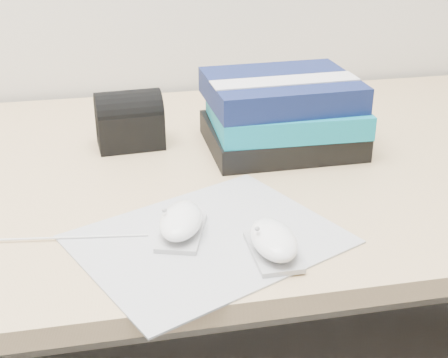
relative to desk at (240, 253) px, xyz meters
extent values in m
cube|color=tan|center=(0.00, -0.06, 0.22)|extent=(1.60, 0.80, 0.03)
cube|color=tan|center=(0.00, 0.32, -0.15)|extent=(1.52, 0.03, 0.35)
cube|color=gray|center=(-0.12, -0.32, 0.24)|extent=(0.41, 0.38, 0.00)
cube|color=#B0B0B2|center=(-0.15, -0.30, 0.24)|extent=(0.08, 0.11, 0.01)
ellipsoid|color=white|center=(-0.15, -0.30, 0.26)|extent=(0.09, 0.11, 0.03)
ellipsoid|color=#9C9C9F|center=(-0.18, -0.30, 0.28)|extent=(0.01, 0.01, 0.01)
cube|color=#A5A5A8|center=(-0.04, -0.37, 0.24)|extent=(0.06, 0.10, 0.01)
ellipsoid|color=white|center=(-0.04, -0.37, 0.26)|extent=(0.06, 0.10, 0.03)
ellipsoid|color=gray|center=(-0.07, -0.37, 0.28)|extent=(0.01, 0.01, 0.01)
cylinder|color=silver|center=(-0.31, -0.28, 0.24)|extent=(0.23, 0.03, 0.00)
cube|color=black|center=(0.07, -0.02, 0.26)|extent=(0.26, 0.21, 0.04)
cube|color=#0E829C|center=(0.07, -0.02, 0.30)|extent=(0.26, 0.21, 0.04)
cube|color=#101C4D|center=(0.07, -0.02, 0.34)|extent=(0.26, 0.21, 0.05)
cube|color=silver|center=(0.07, -0.04, 0.36)|extent=(0.26, 0.06, 0.00)
cube|color=black|center=(-0.20, 0.04, 0.27)|extent=(0.12, 0.09, 0.07)
cylinder|color=black|center=(-0.20, 0.04, 0.30)|extent=(0.12, 0.09, 0.08)
camera|label=1|loc=(-0.24, -1.03, 0.67)|focal=50.00mm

